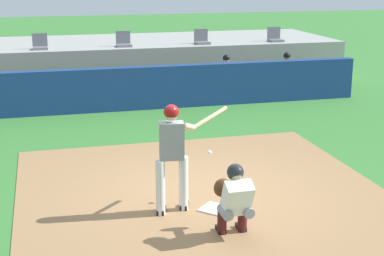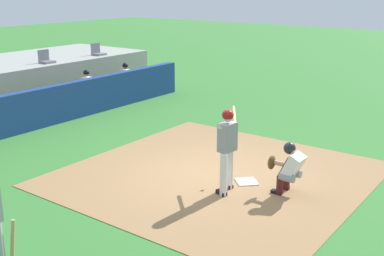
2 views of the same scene
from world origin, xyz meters
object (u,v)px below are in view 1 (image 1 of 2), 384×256
object	(u,v)px
dugout_player_0	(227,76)
stadium_seat_4	(275,37)
batter_at_plate	(173,151)
home_plate	(215,209)
dugout_player_1	(288,73)
stadium_seat_3	(202,40)
stadium_seat_1	(40,45)
stadium_seat_2	(124,42)
catcher_crouched	(234,197)

from	to	relation	value
dugout_player_0	stadium_seat_4	size ratio (longest dim) A/B	2.71
batter_at_plate	home_plate	bearing A→B (deg)	-8.30
dugout_player_0	dugout_player_1	bearing A→B (deg)	0.00
home_plate	stadium_seat_4	world-z (taller)	stadium_seat_4
stadium_seat_3	stadium_seat_1	bearing A→B (deg)	180.00
dugout_player_0	stadium_seat_3	xyz separation A→B (m)	(-0.24, 2.03, 0.86)
stadium_seat_2	dugout_player_0	bearing A→B (deg)	-35.59
batter_at_plate	dugout_player_0	xyz separation A→B (m)	(3.52, 8.05, -0.36)
dugout_player_1	stadium_seat_3	bearing A→B (deg)	137.57
home_plate	stadium_seat_4	bearing A→B (deg)	62.94
stadium_seat_2	stadium_seat_3	size ratio (longest dim) A/B	1.00
catcher_crouched	stadium_seat_1	distance (m)	11.48
stadium_seat_1	home_plate	bearing A→B (deg)	-75.67
stadium_seat_2	dugout_player_1	bearing A→B (deg)	-22.86
dugout_player_0	stadium_seat_2	size ratio (longest dim) A/B	2.71
dugout_player_1	stadium_seat_1	xyz separation A→B (m)	(-7.43, 2.03, 0.86)
stadium_seat_4	home_plate	bearing A→B (deg)	-117.06
dugout_player_0	stadium_seat_1	bearing A→B (deg)	159.51
batter_at_plate	stadium_seat_4	size ratio (longest dim) A/B	3.76
home_plate	batter_at_plate	world-z (taller)	batter_at_plate
batter_at_plate	catcher_crouched	distance (m)	1.33
dugout_player_0	stadium_seat_1	world-z (taller)	stadium_seat_1
dugout_player_1	stadium_seat_4	xyz separation A→B (m)	(0.37, 2.03, 0.86)
dugout_player_1	stadium_seat_1	size ratio (longest dim) A/B	2.71
stadium_seat_1	stadium_seat_2	world-z (taller)	same
stadium_seat_1	stadium_seat_2	distance (m)	2.60
dugout_player_1	catcher_crouched	bearing A→B (deg)	-117.93
home_plate	catcher_crouched	world-z (taller)	catcher_crouched
batter_at_plate	dugout_player_1	bearing A→B (deg)	55.66
stadium_seat_1	stadium_seat_2	size ratio (longest dim) A/B	1.00
batter_at_plate	stadium_seat_1	distance (m)	10.28
home_plate	catcher_crouched	bearing A→B (deg)	-90.38
dugout_player_0	stadium_seat_2	distance (m)	3.60
batter_at_plate	dugout_player_0	world-z (taller)	batter_at_plate
home_plate	dugout_player_0	world-z (taller)	dugout_player_0
dugout_player_0	home_plate	bearing A→B (deg)	-109.25
home_plate	dugout_player_0	distance (m)	8.65
dugout_player_0	batter_at_plate	bearing A→B (deg)	-113.60
dugout_player_1	stadium_seat_4	world-z (taller)	stadium_seat_4
stadium_seat_1	stadium_seat_3	bearing A→B (deg)	0.00
stadium_seat_2	stadium_seat_1	bearing A→B (deg)	180.00
stadium_seat_3	catcher_crouched	bearing A→B (deg)	-103.16
home_plate	stadium_seat_3	distance (m)	10.61
batter_at_plate	catcher_crouched	world-z (taller)	batter_at_plate
stadium_seat_2	stadium_seat_3	xyz separation A→B (m)	(2.60, 0.00, 0.00)
dugout_player_0	stadium_seat_2	world-z (taller)	stadium_seat_2
stadium_seat_3	batter_at_plate	bearing A→B (deg)	-107.98
home_plate	dugout_player_1	bearing A→B (deg)	59.35
batter_at_plate	stadium_seat_1	xyz separation A→B (m)	(-1.93, 10.08, 0.50)
home_plate	stadium_seat_1	xyz separation A→B (m)	(-2.60, 10.18, 1.51)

